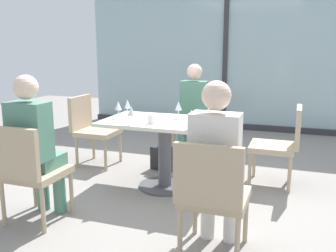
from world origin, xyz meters
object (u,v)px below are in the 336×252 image
object	(u,v)px
person_near_window	(193,108)
wine_glass_2	(191,115)
wine_glass_0	(209,112)
chair_far_right	(282,141)
chair_far_left	(91,126)
person_front_right	(216,159)
chair_near_window	(195,121)
wine_glass_3	(131,111)
person_front_left	(35,141)
chair_front_left	(28,168)
handbag_0	(164,158)
wine_glass_1	(118,106)
wine_glass_5	(178,106)
wine_glass_4	(127,104)
dining_table_main	(165,139)
chair_front_right	(212,192)
coffee_cup	(151,119)
cell_phone_on_table	(200,119)

from	to	relation	value
person_near_window	wine_glass_2	world-z (taller)	person_near_window
wine_glass_0	wine_glass_2	bearing A→B (deg)	-116.50
chair_far_right	chair_far_left	bearing A→B (deg)	180.00
person_front_right	chair_far_left	bearing A→B (deg)	141.64
chair_near_window	wine_glass_3	world-z (taller)	wine_glass_3
person_near_window	person_front_left	world-z (taller)	same
chair_far_right	wine_glass_3	size ratio (longest dim) A/B	4.70
chair_front_left	chair_far_right	distance (m)	2.53
wine_glass_0	handbag_0	world-z (taller)	wine_glass_0
person_front_right	wine_glass_2	size ratio (longest dim) A/B	6.81
wine_glass_1	handbag_0	xyz separation A→B (m)	(0.29, 0.60, -0.72)
chair_front_left	handbag_0	bearing A→B (deg)	71.93
chair_front_left	person_front_left	distance (m)	0.23
chair_front_left	handbag_0	distance (m)	1.85
wine_glass_2	person_front_right	bearing A→B (deg)	-62.00
wine_glass_5	chair_near_window	bearing A→B (deg)	95.62
wine_glass_3	handbag_0	world-z (taller)	wine_glass_3
wine_glass_2	handbag_0	size ratio (longest dim) A/B	0.62
chair_near_window	wine_glass_4	world-z (taller)	wine_glass_4
person_near_window	wine_glass_1	distance (m)	1.24
dining_table_main	wine_glass_2	size ratio (longest dim) A/B	6.88
chair_front_right	coffee_cup	size ratio (longest dim) A/B	9.67
chair_far_left	wine_glass_4	bearing A→B (deg)	-28.54
wine_glass_1	cell_phone_on_table	distance (m)	0.87
wine_glass_3	handbag_0	size ratio (longest dim) A/B	0.62
wine_glass_0	wine_glass_3	bearing A→B (deg)	-162.68
chair_far_right	wine_glass_2	xyz separation A→B (m)	(-0.78, -0.77, 0.37)
chair_far_right	person_near_window	size ratio (longest dim) A/B	0.69
dining_table_main	handbag_0	bearing A→B (deg)	111.17
chair_near_window	person_near_window	xyz separation A→B (m)	(-0.00, -0.11, 0.20)
dining_table_main	chair_front_right	size ratio (longest dim) A/B	1.46
person_front_right	person_front_left	distance (m)	1.55
chair_near_window	chair_front_left	world-z (taller)	same
person_near_window	coffee_cup	size ratio (longest dim) A/B	14.00
coffee_cup	handbag_0	xyz separation A→B (m)	(-0.15, 0.76, -0.64)
wine_glass_4	cell_phone_on_table	distance (m)	0.80
wine_glass_4	cell_phone_on_table	xyz separation A→B (m)	(0.79, 0.10, -0.13)
chair_front_right	coffee_cup	bearing A→B (deg)	131.00
wine_glass_4	wine_glass_5	xyz separation A→B (m)	(0.56, 0.06, 0.00)
wine_glass_2	wine_glass_4	bearing A→B (deg)	154.78
wine_glass_1	wine_glass_4	size ratio (longest dim) A/B	1.00
wine_glass_4	wine_glass_1	bearing A→B (deg)	-106.48
chair_front_left	person_front_right	size ratio (longest dim) A/B	0.69
wine_glass_1	handbag_0	bearing A→B (deg)	64.23
wine_glass_0	wine_glass_4	bearing A→B (deg)	169.63
chair_front_left	chair_far_left	bearing A→B (deg)	103.09
wine_glass_5	handbag_0	size ratio (longest dim) A/B	0.62
dining_table_main	person_near_window	xyz separation A→B (m)	(-0.00, 1.07, 0.17)
wine_glass_4	handbag_0	xyz separation A→B (m)	(0.25, 0.46, -0.72)
wine_glass_4	cell_phone_on_table	world-z (taller)	wine_glass_4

